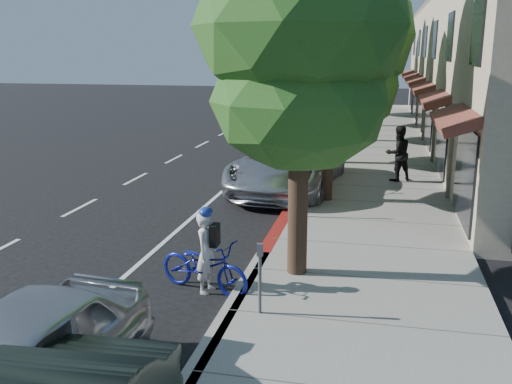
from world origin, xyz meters
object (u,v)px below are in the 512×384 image
(bicycle, at_px, (204,266))
(cyclist, at_px, (207,253))
(street_tree_1, at_px, (330,40))
(white_pickup, at_px, (310,119))
(dark_sedan, at_px, (290,139))
(pedestrian, at_px, (398,153))
(street_tree_4, at_px, (358,43))
(street_tree_3, at_px, (352,46))
(street_tree_2, at_px, (344,59))
(silver_suv, at_px, (288,163))
(street_tree_0, at_px, (301,33))
(street_tree_5, at_px, (361,55))
(dark_suv_far, at_px, (305,112))
(near_car_a, at_px, (11,370))

(bicycle, bearing_deg, cyclist, -71.59)
(street_tree_1, distance_m, white_pickup, 16.12)
(dark_sedan, bearing_deg, pedestrian, -55.34)
(street_tree_4, bearing_deg, white_pickup, -132.37)
(street_tree_3, bearing_deg, street_tree_2, -90.00)
(silver_suv, bearing_deg, street_tree_0, -75.13)
(cyclist, xyz_separation_m, dark_sedan, (-0.83, 15.40, -0.12))
(street_tree_4, relative_size, street_tree_5, 1.12)
(street_tree_4, relative_size, dark_suv_far, 1.68)
(street_tree_5, distance_m, near_car_a, 35.72)
(street_tree_3, relative_size, pedestrian, 4.06)
(near_car_a, bearing_deg, street_tree_3, 88.38)
(street_tree_3, distance_m, dark_sedan, 5.94)
(dark_sedan, bearing_deg, dark_suv_far, 87.57)
(dark_suv_far, bearing_deg, street_tree_3, -63.07)
(white_pickup, relative_size, dark_suv_far, 1.08)
(near_car_a, bearing_deg, cyclist, 80.89)
(dark_suv_far, bearing_deg, white_pickup, -75.38)
(dark_sedan, bearing_deg, street_tree_5, 75.00)
(street_tree_1, relative_size, street_tree_2, 1.12)
(bicycle, bearing_deg, white_pickup, 20.22)
(street_tree_2, distance_m, cyclist, 13.54)
(street_tree_2, xyz_separation_m, white_pickup, (-2.37, 9.40, -3.47))
(white_pickup, height_order, dark_suv_far, dark_suv_far)
(street_tree_2, bearing_deg, street_tree_0, -90.00)
(street_tree_3, bearing_deg, bicycle, -94.99)
(dark_suv_far, relative_size, pedestrian, 2.50)
(street_tree_2, relative_size, bicycle, 3.54)
(street_tree_1, relative_size, dark_suv_far, 1.65)
(white_pickup, xyz_separation_m, near_car_a, (-0.35, -26.86, 0.04))
(street_tree_0, height_order, dark_sedan, street_tree_0)
(street_tree_3, bearing_deg, street_tree_4, 90.00)
(street_tree_1, relative_size, street_tree_4, 0.98)
(silver_suv, distance_m, near_car_a, 13.02)
(cyclist, distance_m, near_car_a, 4.59)
(street_tree_0, relative_size, dark_suv_far, 1.60)
(dark_sedan, xyz_separation_m, near_car_a, (-0.29, -19.86, 0.11))
(street_tree_4, bearing_deg, street_tree_0, -90.00)
(street_tree_2, relative_size, pedestrian, 3.66)
(street_tree_0, height_order, street_tree_3, street_tree_3)
(street_tree_5, bearing_deg, cyclist, -92.95)
(street_tree_3, xyz_separation_m, near_car_a, (-2.72, -23.45, -3.95))
(cyclist, relative_size, near_car_a, 0.34)
(cyclist, distance_m, dark_sedan, 15.43)
(street_tree_1, bearing_deg, white_pickup, 98.74)
(street_tree_2, xyz_separation_m, street_tree_5, (0.00, 18.00, 0.04))
(street_tree_1, height_order, cyclist, street_tree_1)
(bicycle, bearing_deg, street_tree_3, 13.42)
(silver_suv, relative_size, white_pickup, 1.27)
(bicycle, height_order, near_car_a, near_car_a)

